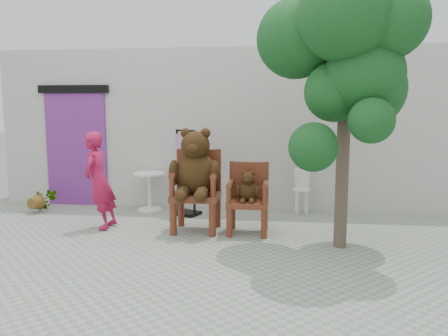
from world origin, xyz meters
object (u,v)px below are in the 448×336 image
Objects in this scene: chair_big at (196,174)px; tree at (341,53)px; cafe_table at (150,187)px; stool_bucket at (302,178)px; display_stand at (186,182)px; chair_small at (248,193)px; person at (99,181)px.

tree is at bearing -17.54° from chair_big.
stool_bucket reaches higher than cafe_table.
display_stand is (-0.37, 0.99, -0.30)m from chair_big.
chair_small is 1.51× the size of cafe_table.
chair_small is 2.30m from cafe_table.
person reaches higher than chair_small.
tree is at bearing -10.99° from display_stand.
chair_small is at bearing 152.35° from tree.
person is 3.50m from stool_bucket.
chair_big is at bearing -46.15° from display_stand.
tree reaches higher than chair_small.
stool_bucket is at bearing 114.47° from person.
person is 1.04× the size of stool_bucket.
person is (-1.54, -0.03, -0.13)m from chair_big.
chair_small is 0.30× the size of tree.
stool_bucket is (1.67, 1.35, -0.25)m from chair_big.
stool_bucket is (2.79, 0.09, 0.20)m from cafe_table.
tree is (3.13, -1.90, 2.13)m from cafe_table.
chair_small is 2.34m from person.
person and display_stand have the same top height.
display_stand is (1.17, 1.03, -0.17)m from person.
cafe_table is at bearing 131.45° from chair_big.
tree is at bearing -27.65° from chair_small.
chair_big is at bearing 179.95° from chair_small.
tree reaches higher than stool_bucket.
tree is at bearing -80.30° from stool_bucket.
chair_big is 1.10m from display_stand.
stool_bucket is (0.87, 1.35, 0.03)m from chair_small.
cafe_table is at bearing 163.21° from person.
cafe_table is 4.24m from tree.
display_stand is at bearing 139.70° from chair_small.
chair_big reaches higher than person.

